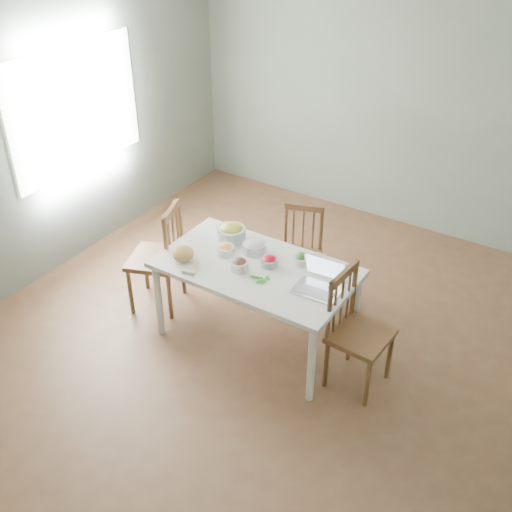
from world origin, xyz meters
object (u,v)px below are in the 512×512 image
Objects in this scene: chair_right at (361,333)px; laptop at (317,279)px; chair_far at (299,255)px; chair_left at (155,256)px; bread_boule at (183,254)px; dining_table at (256,303)px; bowl_squash at (231,232)px.

chair_right is 0.54m from laptop.
chair_left reaches higher than chair_far.
dining_table is at bearing 23.06° from bread_boule.
chair_left reaches higher than dining_table.
chair_left is at bearing 160.57° from bread_boule.
chair_left is 5.75× the size of bread_boule.
bread_boule is 1.15m from laptop.
laptop is at bearing -3.91° from dining_table.
bread_boule is (-0.55, -0.98, 0.37)m from chair_far.
dining_table is 6.43× the size of bowl_squash.
chair_far is 1.18m from bread_boule.
chair_right is at bearing -11.07° from bowl_squash.
laptop is (1.61, 0.03, 0.35)m from chair_left.
chair_left reaches higher than chair_right.
chair_right reaches higher than laptop.
bread_boule is 0.73× the size of bowl_squash.
dining_table is 0.74m from bread_boule.
bowl_squash is (-0.40, -0.50, 0.38)m from chair_far.
dining_table is at bearing -30.98° from bowl_squash.
chair_right is 4.01× the size of bowl_squash.
bowl_squash is (0.15, 0.48, 0.01)m from bread_boule.
chair_right is at bearing 8.06° from bread_boule.
chair_far is 0.85× the size of chair_left.
chair_right is (0.96, -0.02, 0.12)m from dining_table.
bread_boule is 0.50m from bowl_squash.
chair_far is 2.51× the size of laptop.
chair_far is at bearing 60.76° from bread_boule.
dining_table is 8.83× the size of bread_boule.
bowl_squash is (-1.37, 0.27, 0.32)m from chair_right.
chair_left reaches higher than bowl_squash.
laptop is (1.13, 0.20, 0.06)m from bread_boule.
chair_right is at bearing -1.20° from laptop.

